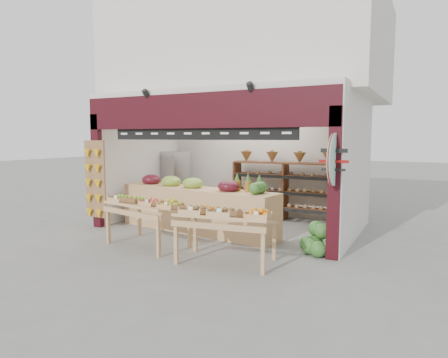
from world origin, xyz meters
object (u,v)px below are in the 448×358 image
display_table_left (146,205)px  watermelon_pile (319,242)px  mid_counter (196,208)px  refrigerator (174,181)px  display_table_right (223,216)px  back_shelving (285,179)px  cardboard_stack (174,205)px

display_table_left → watermelon_pile: display_table_left is taller
mid_counter → display_table_left: size_ratio=2.29×
refrigerator → display_table_right: bearing=-32.0°
display_table_left → display_table_right: bearing=-8.8°
back_shelving → mid_counter: bearing=-122.1°
display_table_right → display_table_left: bearing=171.2°
display_table_left → mid_counter: bearing=78.0°
refrigerator → display_table_left: bearing=-49.9°
back_shelving → display_table_left: back_shelving is taller
refrigerator → back_shelving: bearing=17.8°
display_table_right → watermelon_pile: size_ratio=2.31×
cardboard_stack → display_table_left: size_ratio=0.62×
display_table_left → watermelon_pile: size_ratio=2.36×
back_shelving → watermelon_pile: (1.55, -2.63, -0.85)m
cardboard_stack → display_table_right: display_table_right is taller
display_table_left → display_table_right: (1.87, -0.29, 0.02)m
back_shelving → cardboard_stack: back_shelving is taller
refrigerator → watermelon_pile: size_ratio=2.31×
cardboard_stack → mid_counter: bearing=-42.1°
watermelon_pile → display_table_left: bearing=-163.7°
cardboard_stack → display_table_left: (1.27, -2.80, 0.51)m
mid_counter → watermelon_pile: 2.97m
back_shelving → cardboard_stack: size_ratio=2.58×
back_shelving → watermelon_pile: size_ratio=3.77×
back_shelving → refrigerator: bearing=-176.2°
mid_counter → watermelon_pile: bearing=-8.9°
back_shelving → watermelon_pile: bearing=-59.4°
back_shelving → refrigerator: size_ratio=1.63×
mid_counter → display_table_right: 2.32m
refrigerator → mid_counter: 2.77m
cardboard_stack → back_shelving: bearing=14.6°
back_shelving → mid_counter: back_shelving is taller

